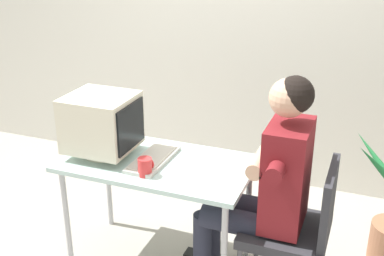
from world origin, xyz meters
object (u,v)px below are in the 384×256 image
crt_monitor (102,123)px  desk (157,171)px  desk_mug (145,167)px  keyboard (153,159)px  office_chair (298,224)px  person_seated (266,181)px

crt_monitor → desk: bearing=5.5°
desk_mug → keyboard: bearing=101.4°
office_chair → desk_mug: office_chair is taller
keyboard → person_seated: size_ratio=0.32×
office_chair → desk_mug: 0.91m
desk → crt_monitor: crt_monitor is taller
desk → office_chair: 0.88m
desk → desk_mug: size_ratio=10.76×
office_chair → desk: bearing=178.9°
desk → person_seated: size_ratio=0.86×
crt_monitor → person_seated: person_seated is taller
crt_monitor → person_seated: size_ratio=0.30×
office_chair → keyboard: bearing=179.5°
office_chair → person_seated: 0.31m
keyboard → office_chair: 0.92m
keyboard → office_chair: bearing=-0.5°
desk → desk_mug: desk_mug is taller
desk → person_seated: (0.67, -0.02, 0.07)m
keyboard → person_seated: (0.69, -0.01, -0.01)m
keyboard → desk_mug: 0.18m
crt_monitor → office_chair: bearing=0.8°
desk → keyboard: 0.09m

